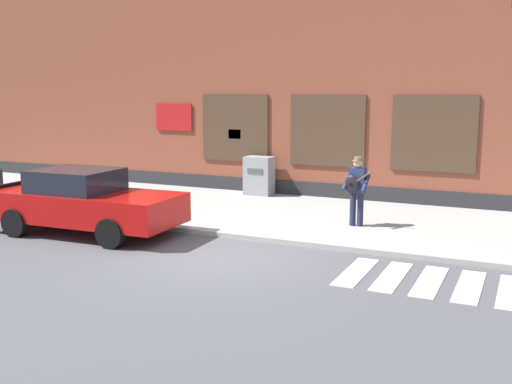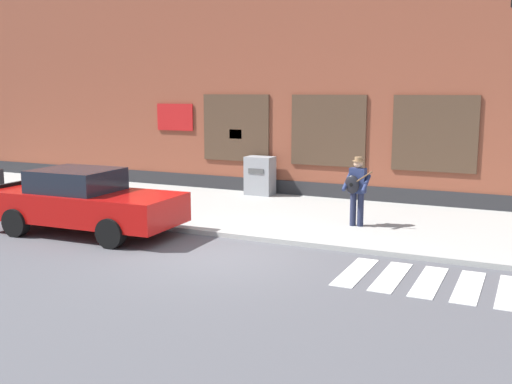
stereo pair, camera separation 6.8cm
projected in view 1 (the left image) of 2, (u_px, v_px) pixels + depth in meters
ground_plane at (221, 255)px, 12.32m from camera, size 160.00×160.00×0.00m
sidewalk at (293, 216)px, 15.97m from camera, size 28.00×5.49×0.11m
building_backdrop at (348, 79)px, 19.59m from camera, size 28.00×4.06×7.44m
crosswalk at (511, 292)px, 10.06m from camera, size 5.78×1.90×0.01m
red_car at (84, 202)px, 14.07m from camera, size 4.67×2.11×1.53m
busker at (356, 187)px, 14.34m from camera, size 0.71×0.53×1.68m
utility_box at (259, 176)px, 18.77m from camera, size 0.86×0.61×1.20m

